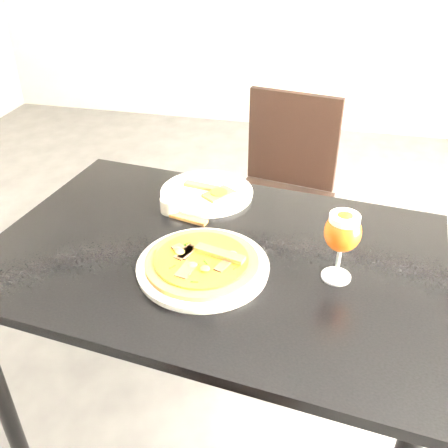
% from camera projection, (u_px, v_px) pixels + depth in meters
% --- Properties ---
extents(dining_table, '(1.28, 0.93, 0.75)m').
position_uv_depth(dining_table, '(214.00, 277.00, 1.39)').
color(dining_table, black).
rests_on(dining_table, ground).
extents(chair_far, '(0.48, 0.48, 0.89)m').
position_uv_depth(chair_far, '(281.00, 192.00, 2.15)').
color(chair_far, black).
rests_on(chair_far, ground).
extents(plate_main, '(0.44, 0.44, 0.02)m').
position_uv_depth(plate_main, '(203.00, 267.00, 1.27)').
color(plate_main, white).
rests_on(plate_main, dining_table).
extents(pizza, '(0.29, 0.29, 0.03)m').
position_uv_depth(pizza, '(202.00, 261.00, 1.26)').
color(pizza, brown).
rests_on(pizza, plate_main).
extents(plate_second, '(0.35, 0.35, 0.02)m').
position_uv_depth(plate_second, '(207.00, 193.00, 1.60)').
color(plate_second, white).
rests_on(plate_second, dining_table).
extents(crust_scraps, '(0.18, 0.12, 0.01)m').
position_uv_depth(crust_scraps, '(213.00, 191.00, 1.58)').
color(crust_scraps, brown).
rests_on(crust_scraps, plate_second).
extents(loose_crust, '(0.12, 0.05, 0.01)m').
position_uv_depth(loose_crust, '(188.00, 218.00, 1.47)').
color(loose_crust, brown).
rests_on(loose_crust, dining_table).
extents(sauce_cup, '(0.07, 0.07, 0.04)m').
position_uv_depth(sauce_cup, '(171.00, 204.00, 1.51)').
color(sauce_cup, beige).
rests_on(sauce_cup, dining_table).
extents(beer_glass, '(0.09, 0.09, 0.19)m').
position_uv_depth(beer_glass, '(343.00, 233.00, 1.18)').
color(beer_glass, '#B1B6BA').
rests_on(beer_glass, dining_table).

